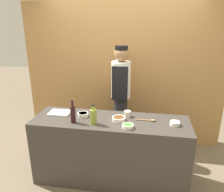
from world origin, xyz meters
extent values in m
plane|color=#756651|center=(0.00, 0.00, 0.00)|extent=(14.00, 14.00, 0.00)
cube|color=#B7844C|center=(0.00, 1.19, 1.20)|extent=(3.40, 0.18, 2.40)
cube|color=#3D3833|center=(0.00, 0.00, 0.44)|extent=(2.00, 0.62, 0.89)
cylinder|color=white|center=(-0.37, 0.04, 0.91)|extent=(0.14, 0.14, 0.05)
cylinder|color=#703384|center=(-0.37, 0.04, 0.93)|extent=(0.12, 0.12, 0.02)
cylinder|color=white|center=(0.24, -0.18, 0.91)|extent=(0.14, 0.14, 0.04)
cylinder|color=green|center=(0.24, -0.18, 0.92)|extent=(0.11, 0.11, 0.01)
cylinder|color=white|center=(0.79, -0.02, 0.91)|extent=(0.12, 0.12, 0.05)
cylinder|color=orange|center=(0.79, -0.02, 0.93)|extent=(0.10, 0.10, 0.01)
cylinder|color=white|center=(0.11, -0.01, 0.91)|extent=(0.17, 0.17, 0.05)
cylinder|color=brown|center=(0.11, -0.01, 0.93)|extent=(0.14, 0.14, 0.01)
cube|color=white|center=(-0.72, 0.09, 0.90)|extent=(0.28, 0.21, 0.02)
cylinder|color=black|center=(-0.44, -0.15, 0.99)|extent=(0.06, 0.06, 0.21)
cylinder|color=black|center=(-0.44, -0.15, 1.13)|extent=(0.03, 0.03, 0.06)
cylinder|color=black|center=(-0.44, -0.15, 1.17)|extent=(0.03, 0.03, 0.02)
cylinder|color=olive|center=(-0.18, -0.15, 0.98)|extent=(0.08, 0.08, 0.19)
cylinder|color=olive|center=(-0.18, -0.15, 1.10)|extent=(0.03, 0.03, 0.06)
cylinder|color=black|center=(-0.18, -0.15, 1.14)|extent=(0.04, 0.04, 0.02)
cylinder|color=silver|center=(0.20, 0.14, 0.92)|extent=(0.09, 0.09, 0.08)
cylinder|color=#B2844C|center=(0.42, 0.05, 0.89)|extent=(0.20, 0.02, 0.02)
ellipsoid|color=#B2844C|center=(0.54, 0.05, 0.90)|extent=(0.06, 0.04, 0.02)
cylinder|color=#28282D|center=(0.03, 0.76, 0.47)|extent=(0.22, 0.22, 0.93)
cylinder|color=white|center=(0.03, 0.76, 1.22)|extent=(0.30, 0.30, 0.57)
cube|color=black|center=(0.03, 0.62, 1.19)|extent=(0.24, 0.02, 0.52)
sphere|color=#9E704C|center=(0.03, 0.76, 1.61)|extent=(0.23, 0.23, 0.23)
cylinder|color=black|center=(0.03, 0.76, 1.70)|extent=(0.19, 0.19, 0.08)
camera|label=1|loc=(0.45, -2.49, 2.07)|focal=35.00mm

